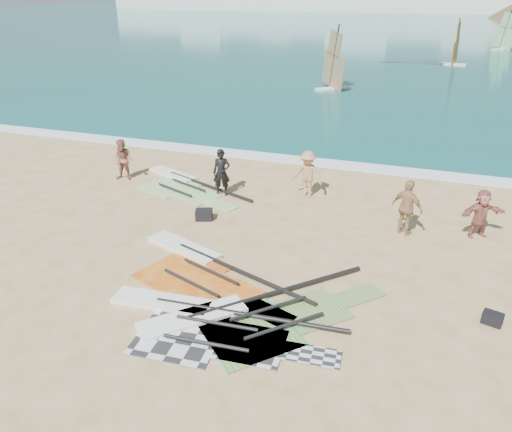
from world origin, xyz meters
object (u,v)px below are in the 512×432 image
(beachgoer_mid, at_px, (308,174))
(beachgoer_back, at_px, (407,208))
(rig_green, at_px, (182,184))
(rig_grey, at_px, (199,322))
(rig_orange, at_px, (249,315))
(gear_bag_near, at_px, (204,215))
(gear_bag_far, at_px, (492,318))
(beachgoer_left, at_px, (123,160))
(rig_red, at_px, (200,268))
(beachgoer_right, at_px, (481,214))
(person_wetsuit, at_px, (222,173))

(beachgoer_mid, distance_m, beachgoer_back, 4.27)
(rig_green, distance_m, beachgoer_mid, 5.12)
(rig_grey, relative_size, rig_orange, 1.09)
(rig_grey, xyz_separation_m, gear_bag_near, (-2.31, 5.36, 0.13))
(rig_grey, bearing_deg, gear_bag_far, 15.34)
(rig_green, relative_size, rig_orange, 0.99)
(rig_green, xyz_separation_m, rig_orange, (5.55, -7.40, 0.00))
(gear_bag_far, bearing_deg, beachgoer_left, 157.99)
(beachgoer_back, bearing_deg, beachgoer_mid, -0.06)
(rig_red, height_order, beachgoer_right, beachgoer_right)
(rig_red, bearing_deg, gear_bag_far, 20.28)
(rig_grey, relative_size, rig_green, 1.11)
(rig_grey, bearing_deg, beachgoer_left, 128.06)
(beachgoer_right, bearing_deg, gear_bag_near, 161.46)
(gear_bag_near, relative_size, beachgoer_left, 0.33)
(beachgoer_right, bearing_deg, gear_bag_far, -118.28)
(rig_green, xyz_separation_m, gear_bag_near, (2.18, -2.66, 0.13))
(rig_green, distance_m, person_wetsuit, 2.13)
(rig_orange, height_order, beachgoer_right, beachgoer_right)
(rig_grey, relative_size, gear_bag_near, 10.54)
(beachgoer_mid, xyz_separation_m, beachgoer_back, (3.75, -2.04, 0.02))
(beachgoer_left, relative_size, beachgoer_back, 0.92)
(rig_orange, distance_m, beachgoer_back, 6.74)
(rig_orange, height_order, beachgoer_mid, beachgoer_mid)
(rig_green, relative_size, gear_bag_near, 9.51)
(beachgoer_left, bearing_deg, gear_bag_far, -28.18)
(rig_grey, height_order, beachgoer_back, beachgoer_back)
(rig_green, xyz_separation_m, beachgoer_mid, (5.02, 0.50, 0.85))
(rig_grey, xyz_separation_m, gear_bag_far, (6.62, 2.30, 0.09))
(rig_red, height_order, gear_bag_near, gear_bag_near)
(rig_orange, relative_size, beachgoer_left, 3.23)
(rig_green, distance_m, rig_red, 6.70)
(rig_red, distance_m, beachgoer_left, 8.20)
(beachgoer_mid, bearing_deg, gear_bag_far, -38.52)
(rig_red, xyz_separation_m, beachgoer_back, (5.30, 4.19, 0.87))
(gear_bag_near, xyz_separation_m, person_wetsuit, (-0.27, 2.26, 0.72))
(rig_orange, bearing_deg, beachgoer_back, 15.04)
(gear_bag_far, bearing_deg, beachgoer_right, 91.36)
(rig_grey, distance_m, gear_bag_near, 5.84)
(gear_bag_near, relative_size, gear_bag_far, 1.24)
(rig_green, bearing_deg, gear_bag_far, -5.03)
(beachgoer_back, xyz_separation_m, beachgoer_right, (2.23, 0.61, -0.12))
(beachgoer_mid, bearing_deg, person_wetsuit, -156.69)
(beachgoer_mid, bearing_deg, rig_orange, -79.11)
(person_wetsuit, distance_m, beachgoer_left, 4.45)
(person_wetsuit, bearing_deg, beachgoer_right, -20.29)
(person_wetsuit, bearing_deg, rig_green, 151.21)
(rig_grey, bearing_deg, rig_orange, 26.62)
(beachgoer_left, bearing_deg, person_wetsuit, -8.78)
(rig_green, height_order, rig_orange, rig_orange)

